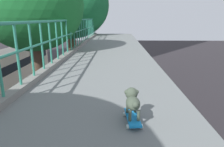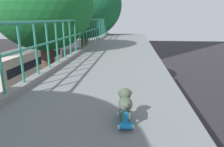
% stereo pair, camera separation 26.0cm
% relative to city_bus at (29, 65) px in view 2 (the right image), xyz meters
% --- Properties ---
extents(city_bus, '(2.71, 11.54, 3.48)m').
position_rel_city_bus_xyz_m(city_bus, '(0.00, 0.00, 0.00)').
color(city_bus, beige).
rests_on(city_bus, ground).
extents(roadside_tree_mid, '(3.80, 3.80, 8.51)m').
position_rel_city_bus_xyz_m(roadside_tree_mid, '(6.56, -10.23, 4.72)').
color(roadside_tree_mid, '#4A3729').
rests_on(roadside_tree_mid, ground).
extents(roadside_tree_far, '(5.82, 5.82, 9.73)m').
position_rel_city_bus_xyz_m(roadside_tree_far, '(6.15, -2.23, 5.24)').
color(roadside_tree_far, '#4E3E25').
rests_on(roadside_tree_far, ground).
extents(toy_skateboard, '(0.22, 0.49, 0.08)m').
position_rel_city_bus_xyz_m(toy_skateboard, '(9.91, -15.72, 3.21)').
color(toy_skateboard, '#1781D0').
rests_on(toy_skateboard, overpass_deck).
extents(small_dog, '(0.20, 0.41, 0.33)m').
position_rel_city_bus_xyz_m(small_dog, '(9.91, -15.68, 3.42)').
color(small_dog, '#404B3C').
rests_on(small_dog, toy_skateboard).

